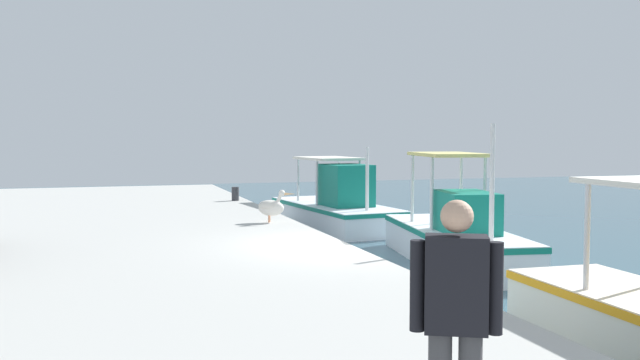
% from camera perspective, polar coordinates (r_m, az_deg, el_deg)
% --- Properties ---
extents(quay_pier, '(36.00, 10.00, 0.80)m').
position_cam_1_polar(quay_pier, '(13.23, -18.53, -7.73)').
color(quay_pier, '#B2B2AD').
rests_on(quay_pier, ground).
extents(fishing_boat_nearest, '(6.28, 2.77, 2.65)m').
position_cam_1_polar(fishing_boat_nearest, '(22.40, 1.39, -2.26)').
color(fishing_boat_nearest, white).
rests_on(fishing_boat_nearest, ground).
extents(fishing_boat_second, '(6.11, 2.75, 3.21)m').
position_cam_1_polar(fishing_boat_second, '(16.46, 11.01, -4.62)').
color(fishing_boat_second, white).
rests_on(fishing_boat_second, ground).
extents(pelican, '(0.59, 0.95, 0.82)m').
position_cam_1_polar(pelican, '(17.45, -4.02, -2.18)').
color(pelican, tan).
rests_on(pelican, quay_pier).
extents(fisherman_standing, '(0.40, 0.56, 1.74)m').
position_cam_1_polar(fisherman_standing, '(4.84, 11.03, -10.82)').
color(fisherman_standing, '#3F3F42').
rests_on(fisherman_standing, quay_pier).
extents(mooring_bollard_nearest, '(0.25, 0.25, 0.46)m').
position_cam_1_polar(mooring_bollard_nearest, '(23.44, -6.94, -1.13)').
color(mooring_bollard_nearest, '#333338').
rests_on(mooring_bollard_nearest, quay_pier).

